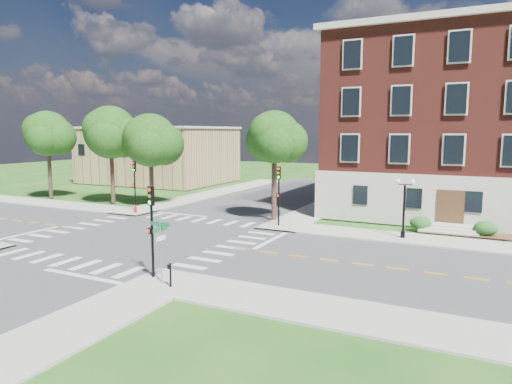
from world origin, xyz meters
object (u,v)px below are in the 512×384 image
at_px(twin_lamp_west, 404,205).
at_px(push_button_post, 170,274).
at_px(traffic_signal_ne, 279,188).
at_px(traffic_signal_nw, 134,179).
at_px(fire_hydrant, 135,209).
at_px(traffic_signal_se, 152,220).
at_px(street_sign_pole, 161,240).

distance_m(twin_lamp_west, push_button_post, 18.16).
xyz_separation_m(traffic_signal_ne, traffic_signal_nw, (-15.00, 0.21, 0.00)).
height_order(twin_lamp_west, push_button_post, twin_lamp_west).
height_order(twin_lamp_west, fire_hydrant, twin_lamp_west).
relative_size(traffic_signal_se, fire_hydrant, 6.40).
xyz_separation_m(traffic_signal_nw, twin_lamp_west, (24.71, -0.23, -0.66)).
height_order(twin_lamp_west, street_sign_pole, twin_lamp_west).
bearing_deg(traffic_signal_ne, twin_lamp_west, -0.16).
bearing_deg(traffic_signal_ne, street_sign_pole, -89.08).
bearing_deg(twin_lamp_west, street_sign_pole, -121.37).
xyz_separation_m(traffic_signal_se, twin_lamp_west, (10.41, 15.01, -0.66)).
xyz_separation_m(traffic_signal_ne, twin_lamp_west, (9.72, -0.03, -0.66)).
xyz_separation_m(traffic_signal_se, street_sign_pole, (0.94, -0.51, -0.88)).
relative_size(traffic_signal_ne, street_sign_pole, 1.55).
xyz_separation_m(traffic_signal_se, traffic_signal_nw, (-14.30, 15.25, 0.00)).
bearing_deg(traffic_signal_se, street_sign_pole, -28.40).
bearing_deg(fire_hydrant, twin_lamp_west, 0.91).
bearing_deg(street_sign_pole, fire_hydrant, 134.20).
bearing_deg(twin_lamp_west, fire_hydrant, -179.09).
height_order(push_button_post, fire_hydrant, push_button_post).
relative_size(traffic_signal_nw, street_sign_pole, 1.55).
height_order(traffic_signal_se, fire_hydrant, traffic_signal_se).
relative_size(traffic_signal_nw, push_button_post, 4.00).
bearing_deg(traffic_signal_nw, twin_lamp_west, -0.54).
height_order(street_sign_pole, fire_hydrant, street_sign_pole).
bearing_deg(twin_lamp_west, traffic_signal_ne, 179.84).
relative_size(traffic_signal_ne, fire_hydrant, 6.40).
distance_m(traffic_signal_nw, push_button_post, 22.87).
bearing_deg(fire_hydrant, street_sign_pole, -45.80).
bearing_deg(twin_lamp_west, traffic_signal_se, -124.74).
relative_size(traffic_signal_nw, twin_lamp_west, 1.13).
xyz_separation_m(twin_lamp_west, push_button_post, (-8.66, -15.87, -1.73)).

